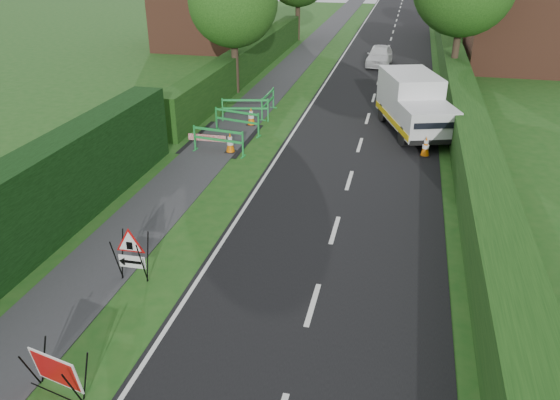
{
  "coord_description": "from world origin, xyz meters",
  "views": [
    {
      "loc": [
        4.05,
        -8.82,
        7.48
      ],
      "look_at": [
        1.01,
        4.15,
        0.95
      ],
      "focal_mm": 35.0,
      "sensor_mm": 36.0,
      "label": 1
    }
  ],
  "objects_px": {
    "triangle_sign": "(129,251)",
    "hatchback_car": "(379,55)",
    "red_rect_sign": "(56,371)",
    "works_van": "(414,103)"
  },
  "relations": [
    {
      "from": "hatchback_car",
      "to": "triangle_sign",
      "type": "bearing_deg",
      "value": -97.08
    },
    {
      "from": "triangle_sign",
      "to": "hatchback_car",
      "type": "relative_size",
      "value": 0.33
    },
    {
      "from": "red_rect_sign",
      "to": "triangle_sign",
      "type": "relative_size",
      "value": 0.96
    },
    {
      "from": "triangle_sign",
      "to": "hatchback_car",
      "type": "xyz_separation_m",
      "value": [
        4.07,
        25.32,
        -0.22
      ]
    },
    {
      "from": "red_rect_sign",
      "to": "works_van",
      "type": "xyz_separation_m",
      "value": [
        5.91,
        16.33,
        0.7
      ]
    },
    {
      "from": "red_rect_sign",
      "to": "hatchback_car",
      "type": "height_order",
      "value": "hatchback_car"
    },
    {
      "from": "red_rect_sign",
      "to": "triangle_sign",
      "type": "height_order",
      "value": "triangle_sign"
    },
    {
      "from": "works_van",
      "to": "hatchback_car",
      "type": "distance_m",
      "value": 12.76
    },
    {
      "from": "red_rect_sign",
      "to": "triangle_sign",
      "type": "xyz_separation_m",
      "value": [
        -0.37,
        3.56,
        0.32
      ]
    },
    {
      "from": "red_rect_sign",
      "to": "hatchback_car",
      "type": "xyz_separation_m",
      "value": [
        3.7,
        28.88,
        0.1
      ]
    }
  ]
}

